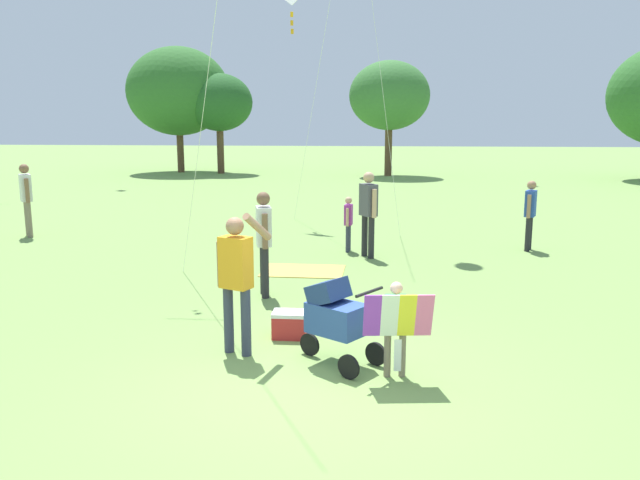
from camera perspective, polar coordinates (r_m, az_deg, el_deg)
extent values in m
plane|color=#75994C|center=(7.02, -0.46, -13.06)|extent=(120.00, 120.00, 0.00)
cylinder|color=brown|center=(34.98, -12.40, 7.66)|extent=(0.36, 0.36, 2.08)
ellipsoid|color=#2D6628|center=(34.96, -12.62, 12.88)|extent=(5.38, 4.84, 4.57)
cylinder|color=brown|center=(33.84, -8.91, 7.84)|extent=(0.36, 0.36, 2.27)
ellipsoid|color=#235623|center=(33.81, -9.04, 12.10)|extent=(3.44, 3.10, 2.93)
cylinder|color=brown|center=(32.21, 6.15, 7.84)|extent=(0.36, 0.36, 2.36)
ellipsoid|color=#387033|center=(32.18, 6.25, 12.76)|extent=(3.96, 3.57, 3.37)
cylinder|color=#7F705B|center=(7.26, 7.40, -10.05)|extent=(0.08, 0.08, 0.54)
cylinder|color=#7F705B|center=(7.24, 6.07, -10.09)|extent=(0.08, 0.08, 0.54)
cube|color=#2D8C4C|center=(7.09, 6.82, -6.52)|extent=(0.25, 0.17, 0.40)
cylinder|color=beige|center=(7.12, 7.99, -6.71)|extent=(0.06, 0.06, 0.36)
cylinder|color=beige|center=(7.08, 5.63, -6.76)|extent=(0.06, 0.06, 0.36)
sphere|color=beige|center=(7.01, 6.87, -4.31)|extent=(0.14, 0.14, 0.14)
cube|color=pink|center=(6.96, 9.33, -6.69)|extent=(0.21, 0.20, 0.51)
cube|color=yellow|center=(6.93, 7.81, -6.73)|extent=(0.21, 0.20, 0.51)
cube|color=white|center=(6.90, 6.26, -6.76)|extent=(0.21, 0.20, 0.51)
cube|color=purple|center=(6.88, 4.71, -6.79)|extent=(0.21, 0.20, 0.51)
cube|color=white|center=(7.04, 6.98, -10.23)|extent=(0.08, 0.02, 0.36)
cylinder|color=#33384C|center=(7.95, -8.20, -7.05)|extent=(0.12, 0.12, 0.84)
cylinder|color=#33384C|center=(7.80, -6.66, -7.36)|extent=(0.12, 0.12, 0.84)
cube|color=orange|center=(7.68, -7.57, -2.01)|extent=(0.43, 0.36, 0.63)
cylinder|color=#A37556|center=(7.83, -8.90, -2.14)|extent=(0.09, 0.09, 0.56)
cylinder|color=#A37556|center=(7.58, -5.64, 1.17)|extent=(0.29, 0.50, 0.39)
sphere|color=#A37556|center=(7.60, -7.65, 1.24)|extent=(0.22, 0.22, 0.22)
cylinder|color=black|center=(7.84, -0.93, -9.35)|extent=(0.25, 0.19, 0.28)
cylinder|color=black|center=(7.18, 2.58, -11.31)|extent=(0.25, 0.19, 0.28)
cylinder|color=black|center=(7.57, 5.03, -10.14)|extent=(0.25, 0.19, 0.28)
cube|color=#2D4C93|center=(7.45, 1.51, -7.03)|extent=(0.78, 0.73, 0.36)
cube|color=navy|center=(7.44, 0.75, -4.64)|extent=(0.58, 0.58, 0.35)
cylinder|color=black|center=(7.07, 4.45, -4.67)|extent=(0.31, 0.42, 0.04)
cylinder|color=silver|center=(9.76, -10.12, 13.69)|extent=(2.20, 3.93, 6.72)
cylinder|color=silver|center=(14.86, 5.44, 14.83)|extent=(1.12, 1.35, 7.78)
cube|color=#F4A319|center=(18.24, -2.55, 19.56)|extent=(0.09, 0.06, 0.14)
cube|color=#F4A319|center=(18.21, -2.54, 18.87)|extent=(0.08, 0.04, 0.14)
cube|color=#F4A319|center=(18.18, -2.51, 18.19)|extent=(0.08, 0.03, 0.14)
cylinder|color=silver|center=(16.51, -0.75, 11.38)|extent=(1.33, 2.92, 5.99)
cylinder|color=#7F705B|center=(17.17, -24.75, 1.79)|extent=(0.13, 0.13, 0.87)
cylinder|color=#7F705B|center=(16.90, -24.63, 1.67)|extent=(0.13, 0.13, 0.87)
cube|color=silver|center=(16.95, -24.90, 4.27)|extent=(0.42, 0.45, 0.65)
cylinder|color=brown|center=(17.19, -24.98, 4.19)|extent=(0.09, 0.09, 0.58)
cylinder|color=brown|center=(16.72, -24.78, 4.04)|extent=(0.09, 0.09, 0.58)
sphere|color=brown|center=(16.91, -25.02, 5.82)|extent=(0.22, 0.22, 0.22)
cylinder|color=#232328|center=(13.33, 4.02, 0.41)|extent=(0.13, 0.13, 0.87)
cylinder|color=#232328|center=(13.09, 4.62, 0.22)|extent=(0.13, 0.13, 0.87)
cube|color=#4C4C56|center=(13.09, 4.36, 3.60)|extent=(0.40, 0.45, 0.65)
cylinder|color=tan|center=(13.30, 3.85, 3.53)|extent=(0.09, 0.09, 0.58)
cylinder|color=tan|center=(12.89, 4.89, 3.28)|extent=(0.09, 0.09, 0.58)
sphere|color=tan|center=(13.04, 4.39, 5.62)|extent=(0.23, 0.23, 0.23)
cylinder|color=#232328|center=(14.71, 18.28, 0.64)|extent=(0.11, 0.11, 0.75)
cylinder|color=#232328|center=(14.48, 18.14, 0.49)|extent=(0.11, 0.11, 0.75)
cube|color=#284CA8|center=(14.50, 18.36, 3.13)|extent=(0.31, 0.38, 0.56)
cylinder|color=#A37556|center=(14.70, 18.48, 3.07)|extent=(0.08, 0.08, 0.50)
cylinder|color=#A37556|center=(14.30, 18.23, 2.88)|extent=(0.08, 0.08, 0.50)
sphere|color=#A37556|center=(14.45, 18.46, 4.69)|extent=(0.19, 0.19, 0.19)
cylinder|color=#33384C|center=(13.87, 2.61, 0.24)|extent=(0.09, 0.09, 0.59)
cylinder|color=#33384C|center=(13.69, 2.49, 0.10)|extent=(0.09, 0.09, 0.59)
cube|color=purple|center=(13.69, 2.57, 2.28)|extent=(0.18, 0.27, 0.44)
cylinder|color=tan|center=(13.85, 2.66, 2.25)|extent=(0.06, 0.06, 0.39)
cylinder|color=tan|center=(13.54, 2.47, 2.06)|extent=(0.06, 0.06, 0.39)
sphere|color=tan|center=(13.65, 2.58, 3.57)|extent=(0.15, 0.15, 0.15)
cylinder|color=#232328|center=(10.22, -4.94, -2.93)|extent=(0.12, 0.12, 0.84)
cylinder|color=#232328|center=(10.47, -5.07, -2.59)|extent=(0.12, 0.12, 0.84)
cube|color=silver|center=(10.20, -5.07, 1.24)|extent=(0.31, 0.41, 0.63)
cylinder|color=brown|center=(9.98, -4.96, 0.78)|extent=(0.09, 0.09, 0.56)
cylinder|color=brown|center=(10.43, -5.17, 1.21)|extent=(0.09, 0.09, 0.56)
sphere|color=brown|center=(10.13, -5.11, 3.71)|extent=(0.22, 0.22, 0.22)
cube|color=gold|center=(12.05, -1.52, -2.77)|extent=(1.56, 1.11, 0.02)
cube|color=red|center=(8.47, -2.73, -7.73)|extent=(0.44, 0.32, 0.30)
cube|color=white|center=(8.41, -2.74, -6.60)|extent=(0.45, 0.33, 0.05)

